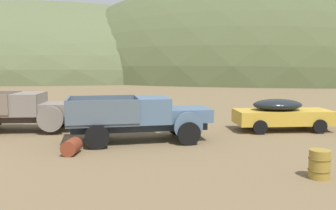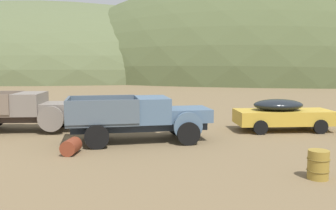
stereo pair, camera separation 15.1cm
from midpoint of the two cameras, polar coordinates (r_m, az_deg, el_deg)
hill_far_right at (r=96.91m, az=-18.83°, el=4.33°), size 115.66×80.80×34.12m
hill_distant at (r=80.17m, az=16.32°, el=4.00°), size 95.85×60.86×40.54m
truck_primer_gray at (r=19.30m, az=-20.78°, el=-0.76°), size 5.90×3.16×1.91m
truck_chalk_blue at (r=15.80m, az=-2.72°, el=-1.94°), size 6.34×3.76×1.91m
car_faded_yellow at (r=19.12m, az=18.03°, el=-1.36°), size 5.16×2.63×1.57m
oil_drum_tipped at (r=14.09m, az=-14.47°, el=-6.23°), size 0.59×0.89×0.57m
oil_drum_foreground at (r=11.68m, az=22.56°, el=-8.52°), size 0.64×0.64×0.85m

